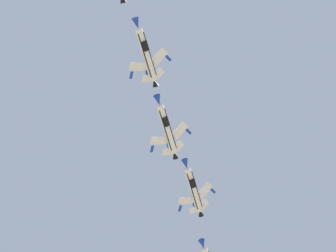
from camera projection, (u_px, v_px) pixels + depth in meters
The scene contains 3 objects.
fighter_jet_left_wing at pixel (146, 53), 152.65m from camera, with size 9.99×15.03×5.42m.
fighter_jet_right_wing at pixel (167, 128), 157.72m from camera, with size 10.10×15.03×5.26m.
fighter_jet_left_outer at pixel (193, 189), 169.77m from camera, with size 10.03×15.03×5.36m.
Camera 1 is at (1.99, -4.27, 1.52)m, focal length 76.49 mm.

